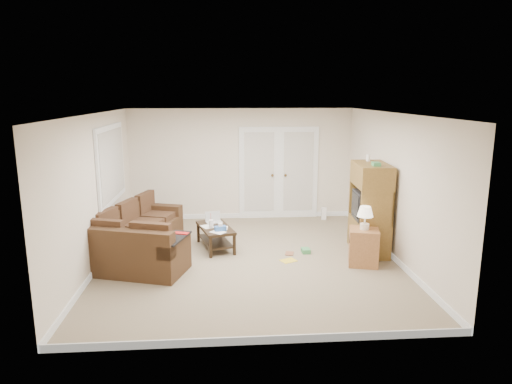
{
  "coord_description": "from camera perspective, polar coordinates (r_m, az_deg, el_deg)",
  "views": [
    {
      "loc": [
        -0.44,
        -7.47,
        2.81
      ],
      "look_at": [
        0.16,
        0.44,
        1.1
      ],
      "focal_mm": 32.0,
      "sensor_mm": 36.0,
      "label": 1
    }
  ],
  "objects": [
    {
      "name": "tv_armoire",
      "position": [
        8.41,
        14.03,
        -1.92
      ],
      "size": [
        0.63,
        1.05,
        1.74
      ],
      "rotation": [
        0.0,
        0.0,
        -0.07
      ],
      "color": "brown",
      "rests_on": "floor"
    },
    {
      "name": "wall_right",
      "position": [
        8.17,
        16.83,
        0.63
      ],
      "size": [
        0.02,
        5.5,
        2.5
      ],
      "primitive_type": "cube",
      "color": "silver",
      "rests_on": "floor"
    },
    {
      "name": "sectional_sofa",
      "position": [
        8.25,
        -14.73,
        -5.87
      ],
      "size": [
        1.88,
        2.96,
        0.8
      ],
      "rotation": [
        0.0,
        0.0,
        -0.3
      ],
      "color": "#442D1A",
      "rests_on": "floor"
    },
    {
      "name": "side_cabinet",
      "position": [
        7.86,
        13.3,
        -6.31
      ],
      "size": [
        0.58,
        0.58,
        1.0
      ],
      "rotation": [
        0.0,
        0.0,
        -0.25
      ],
      "color": "#A56B3C",
      "rests_on": "floor"
    },
    {
      "name": "ceiling",
      "position": [
        7.48,
        -0.98,
        9.79
      ],
      "size": [
        5.0,
        5.5,
        0.02
      ],
      "primitive_type": "cube",
      "color": "silver",
      "rests_on": "wall_back"
    },
    {
      "name": "floor_magazine",
      "position": [
        7.95,
        4.09,
        -8.54
      ],
      "size": [
        0.32,
        0.3,
        0.01
      ],
      "primitive_type": "cube",
      "rotation": [
        0.0,
        0.0,
        0.46
      ],
      "color": "yellow",
      "rests_on": "floor"
    },
    {
      "name": "space_heater",
      "position": [
        10.52,
        8.48,
        -2.67
      ],
      "size": [
        0.13,
        0.11,
        0.28
      ],
      "primitive_type": "cube",
      "rotation": [
        0.0,
        0.0,
        -0.19
      ],
      "color": "white",
      "rests_on": "floor"
    },
    {
      "name": "french_doors",
      "position": [
        10.41,
        2.85,
        2.34
      ],
      "size": [
        1.8,
        0.05,
        2.13
      ],
      "color": "silver",
      "rests_on": "floor"
    },
    {
      "name": "window_left",
      "position": [
        8.8,
        -17.62,
        3.36
      ],
      "size": [
        0.05,
        1.92,
        1.42
      ],
      "color": "silver",
      "rests_on": "wall_left"
    },
    {
      "name": "wall_front",
      "position": [
        4.99,
        0.92,
        -6.07
      ],
      "size": [
        5.0,
        0.02,
        2.5
      ],
      "primitive_type": "cube",
      "color": "silver",
      "rests_on": "floor"
    },
    {
      "name": "floor_greenbox",
      "position": [
        8.35,
        6.23,
        -7.29
      ],
      "size": [
        0.15,
        0.2,
        0.08
      ],
      "primitive_type": "cube",
      "rotation": [
        0.0,
        0.0,
        0.03
      ],
      "color": "#429153",
      "rests_on": "floor"
    },
    {
      "name": "wall_left",
      "position": [
        7.9,
        -19.36,
        0.08
      ],
      "size": [
        0.02,
        5.5,
        2.5
      ],
      "primitive_type": "cube",
      "color": "silver",
      "rests_on": "floor"
    },
    {
      "name": "floor",
      "position": [
        7.99,
        -0.92,
        -8.43
      ],
      "size": [
        5.5,
        5.5,
        0.0
      ],
      "primitive_type": "plane",
      "color": "gray",
      "rests_on": "ground"
    },
    {
      "name": "baseboards",
      "position": [
        7.97,
        -0.92,
        -8.09
      ],
      "size": [
        5.0,
        5.5,
        0.1
      ],
      "primitive_type": null,
      "color": "silver",
      "rests_on": "floor"
    },
    {
      "name": "floor_book",
      "position": [
        8.28,
        3.7,
        -7.65
      ],
      "size": [
        0.19,
        0.23,
        0.02
      ],
      "primitive_type": "imported",
      "rotation": [
        0.0,
        0.0,
        -0.24
      ],
      "color": "brown",
      "rests_on": "floor"
    },
    {
      "name": "wall_back",
      "position": [
        10.34,
        -1.85,
        3.49
      ],
      "size": [
        5.0,
        0.02,
        2.5
      ],
      "primitive_type": "cube",
      "color": "silver",
      "rests_on": "floor"
    },
    {
      "name": "coffee_table",
      "position": [
        8.53,
        -5.09,
        -5.52
      ],
      "size": [
        0.77,
        1.12,
        0.69
      ],
      "rotation": [
        0.0,
        0.0,
        0.28
      ],
      "color": "black",
      "rests_on": "floor"
    }
  ]
}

